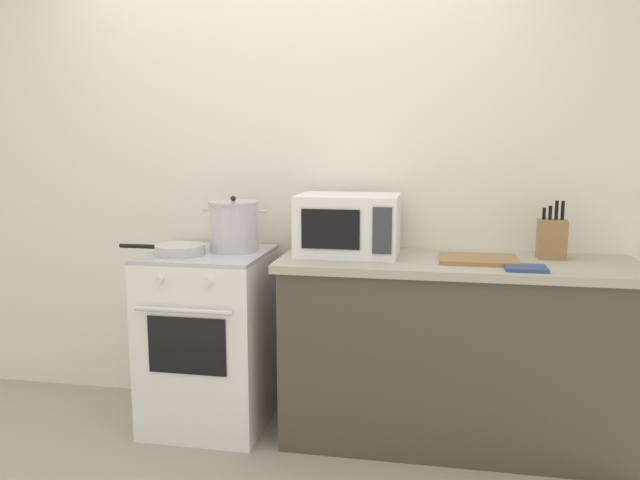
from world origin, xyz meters
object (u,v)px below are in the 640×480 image
(microwave, at_px, (348,225))
(cutting_board, at_px, (478,259))
(stove, at_px, (210,338))
(knife_block, at_px, (552,238))
(frying_pan, at_px, (179,250))
(stock_pot, at_px, (234,226))
(oven_mitt, at_px, (526,268))

(microwave, bearing_deg, cutting_board, -7.02)
(stove, xyz_separation_m, knife_block, (1.70, 0.14, 0.56))
(stove, relative_size, frying_pan, 2.06)
(microwave, bearing_deg, stove, -173.70)
(stock_pot, distance_m, oven_mitt, 1.44)
(microwave, bearing_deg, stock_pot, -178.54)
(stove, relative_size, microwave, 1.84)
(frying_pan, height_order, oven_mitt, frying_pan)
(stove, bearing_deg, frying_pan, -141.84)
(frying_pan, relative_size, cutting_board, 1.24)
(stove, height_order, cutting_board, cutting_board)
(stock_pot, relative_size, cutting_board, 0.95)
(stove, distance_m, oven_mitt, 1.62)
(microwave, relative_size, oven_mitt, 2.78)
(stove, distance_m, microwave, 0.94)
(stove, height_order, stock_pot, stock_pot)
(frying_pan, distance_m, microwave, 0.86)
(knife_block, bearing_deg, stove, -175.25)
(oven_mitt, bearing_deg, cutting_board, 140.48)
(stock_pot, xyz_separation_m, cutting_board, (1.23, -0.06, -0.12))
(cutting_board, bearing_deg, microwave, 172.98)
(stock_pot, bearing_deg, knife_block, 2.80)
(knife_block, bearing_deg, cutting_board, -158.14)
(stock_pot, height_order, microwave, microwave)
(microwave, bearing_deg, oven_mitt, -16.05)
(frying_pan, relative_size, oven_mitt, 2.49)
(stove, relative_size, stock_pot, 2.68)
(stock_pot, bearing_deg, stove, -152.70)
(stove, xyz_separation_m, stock_pot, (0.12, 0.06, 0.59))
(frying_pan, xyz_separation_m, microwave, (0.83, 0.17, 0.12))
(knife_block, bearing_deg, oven_mitt, -117.32)
(frying_pan, xyz_separation_m, cutting_board, (1.47, 0.09, -0.02))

